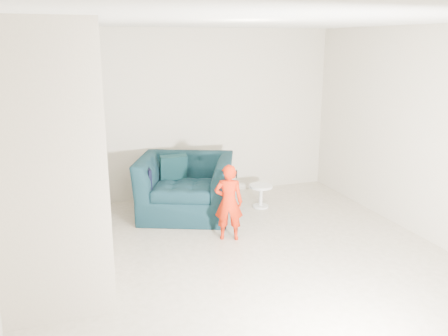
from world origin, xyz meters
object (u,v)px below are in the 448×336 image
at_px(toddler, 229,202).
at_px(staircase, 54,191).
at_px(armchair, 186,186).
at_px(side_table, 261,192).

height_order(toddler, staircase, staircase).
relative_size(toddler, staircase, 0.28).
height_order(armchair, staircase, staircase).
xyz_separation_m(armchair, staircase, (-1.78, -1.30, 0.51)).
bearing_deg(armchair, toddler, -51.59).
xyz_separation_m(toddler, side_table, (0.88, 1.00, -0.26)).
distance_m(armchair, staircase, 2.26).
relative_size(toddler, side_table, 2.83).
height_order(armchair, toddler, toddler).
relative_size(armchair, toddler, 1.34).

